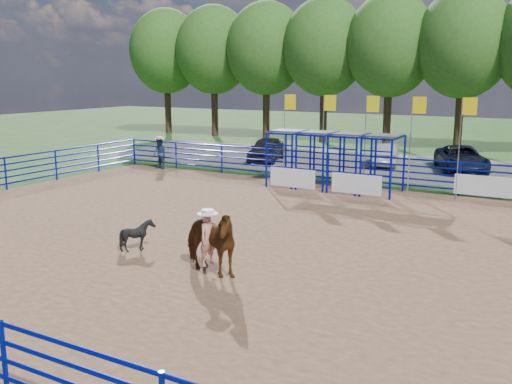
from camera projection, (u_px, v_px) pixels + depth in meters
ground at (294, 246)px, 17.23m from camera, size 120.00×120.00×0.00m
arena_dirt at (294, 246)px, 17.23m from camera, size 30.00×20.00×0.02m
gravel_strip at (426, 168)px, 31.75m from camera, size 40.00×10.00×0.01m
horse_and_rider at (208, 239)px, 14.55m from camera, size 2.26×1.45×2.40m
calf at (138, 235)px, 16.65m from camera, size 0.97×0.89×0.93m
spectator_cowboy at (160, 153)px, 31.12m from camera, size 0.97×0.84×1.77m
car_a at (266, 149)px, 34.35m from camera, size 2.68×4.46×1.42m
car_b at (385, 154)px, 32.50m from camera, size 2.26×4.17×1.30m
car_c at (461, 159)px, 30.59m from camera, size 3.83×5.35×1.35m
perimeter_fence at (294, 222)px, 17.08m from camera, size 30.10×20.10×1.50m
chute_assembly at (341, 162)px, 25.44m from camera, size 19.32×2.41×4.20m
treeline at (464, 38)px, 37.93m from camera, size 56.40×6.40×11.24m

